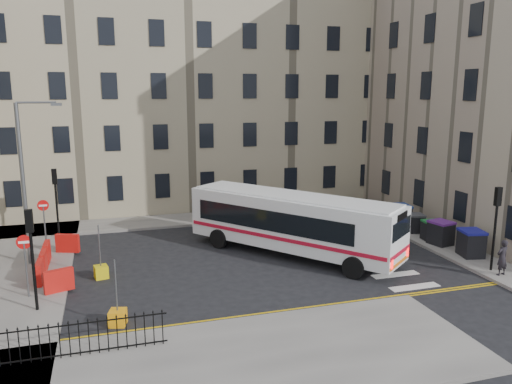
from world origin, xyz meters
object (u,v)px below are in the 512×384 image
bus (292,221)px  pedestrian (502,258)px  wheelie_bin_b (441,233)px  wheelie_bin_a (471,243)px  bollard_yellow (101,272)px  wheelie_bin_c (431,230)px  bollard_chevron (118,318)px  wheelie_bin_e (400,216)px  wheelie_bin_d (416,223)px  streetlamp (23,182)px

bus → pedestrian: (8.27, -6.07, -0.85)m
wheelie_bin_b → wheelie_bin_a: bearing=-95.5°
wheelie_bin_b → bollard_yellow: size_ratio=2.34×
wheelie_bin_c → bollard_chevron: bearing=-158.0°
wheelie_bin_b → wheelie_bin_e: (-0.13, 3.94, 0.04)m
wheelie_bin_d → bollard_chevron: size_ratio=1.97×
bus → pedestrian: bearing=-74.6°
bollard_chevron → streetlamp: bearing=116.9°
bollard_yellow → bollard_chevron: size_ratio=1.00×
bus → wheelie_bin_d: bearing=-28.9°
wheelie_bin_c → pedestrian: bearing=-88.3°
wheelie_bin_c → bollard_chevron: 18.63m
wheelie_bin_b → bollard_chevron: wheelie_bin_b is taller
pedestrian → bollard_chevron: bearing=-9.6°
wheelie_bin_d → bollard_chevron: 19.35m
bollard_yellow → bollard_chevron: 5.27m
wheelie_bin_c → wheelie_bin_e: (-0.12, 3.11, 0.14)m
wheelie_bin_b → wheelie_bin_d: (0.13, 2.58, -0.11)m
bus → wheelie_bin_b: bearing=-45.9°
wheelie_bin_c → bollard_yellow: 18.41m
bus → bollard_yellow: size_ratio=18.22×
streetlamp → wheelie_bin_a: bearing=-13.9°
bollard_yellow → bollard_chevron: (0.62, -5.24, 0.00)m
wheelie_bin_b → pedestrian: (-0.30, -4.93, 0.18)m
bus → streetlamp: bearing=132.5°
wheelie_bin_c → bollard_yellow: (-18.40, -0.33, -0.43)m
wheelie_bin_b → bollard_yellow: 18.43m
wheelie_bin_e → bollard_yellow: wheelie_bin_e is taller
streetlamp → wheelie_bin_e: 21.99m
bollard_yellow → bollard_chevron: bearing=-83.2°
wheelie_bin_a → wheelie_bin_e: size_ratio=1.03×
wheelie_bin_d → bollard_yellow: bearing=-161.7°
wheelie_bin_a → wheelie_bin_b: wheelie_bin_a is taller
wheelie_bin_e → pedestrian: pedestrian is taller
bollard_chevron → wheelie_bin_a: bearing=8.0°
wheelie_bin_e → bollard_chevron: 19.69m
streetlamp → bollard_chevron: bearing=-63.1°
wheelie_bin_b → streetlamp: bearing=160.1°
wheelie_bin_c → wheelie_bin_e: 3.12m
streetlamp → bollard_yellow: streetlamp is taller
wheelie_bin_c → pedestrian: (-0.29, -5.76, 0.28)m
bollard_yellow → wheelie_bin_c: bearing=1.0°
wheelie_bin_a → wheelie_bin_d: 4.78m
wheelie_bin_b → wheelie_bin_e: size_ratio=0.98×
streetlamp → bus: 13.66m
streetlamp → bus: streetlamp is taller
streetlamp → bus: bearing=-9.1°
streetlamp → wheelie_bin_e: size_ratio=5.67×
wheelie_bin_b → bollard_chevron: bearing=-176.5°
bollard_chevron → wheelie_bin_d: bearing=22.2°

